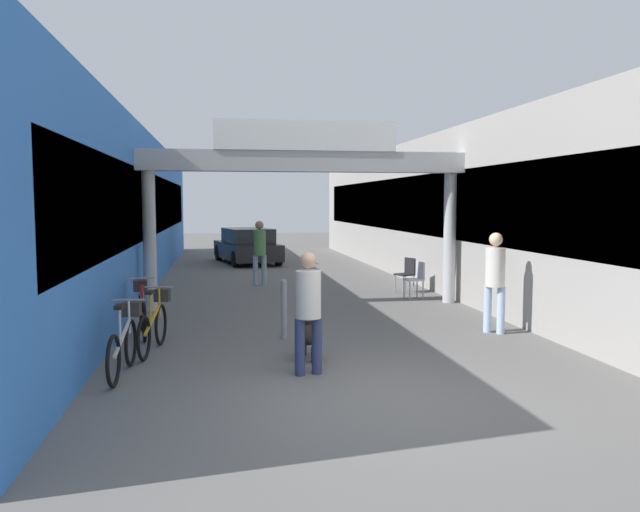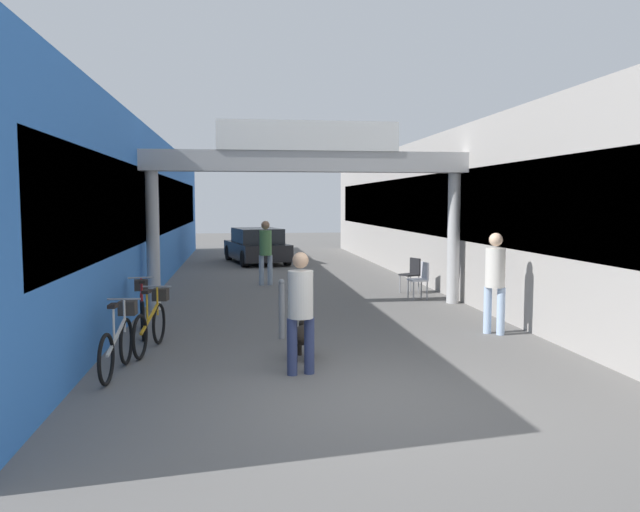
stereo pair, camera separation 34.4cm
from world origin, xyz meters
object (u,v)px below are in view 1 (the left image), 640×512
Objects in this scene: dog_on_leash at (309,334)px; bicycle_red_third at (142,310)px; cafe_chair_aluminium_nearer at (417,277)px; pedestrian_with_dog at (308,305)px; cafe_chair_black_farther at (407,272)px; pedestrian_carrying_crate at (260,248)px; bicycle_orange_second at (154,323)px; parked_car_black at (247,246)px; bollard_post_metal at (284,309)px; bicycle_silver_nearest at (124,342)px; pedestrian_companion at (495,275)px.

bicycle_red_third reaches higher than dog_on_leash.
pedestrian_with_dog is at bearing -119.78° from cafe_chair_aluminium_nearer.
cafe_chair_black_farther is (3.58, 7.18, -0.40)m from pedestrian_with_dog.
pedestrian_with_dog is 1.08m from dog_on_leash.
pedestrian_with_dog reaches higher than dog_on_leash.
pedestrian_carrying_crate is at bearing 91.39° from dog_on_leash.
pedestrian_with_dog is 1.86× the size of cafe_chair_black_farther.
parked_car_black is (2.06, 13.92, 0.21)m from bicycle_orange_second.
cafe_chair_black_farther is (3.64, -1.99, -0.50)m from pedestrian_carrying_crate.
dog_on_leash is 1.39m from bollard_post_metal.
pedestrian_with_dog reaches higher than cafe_chair_black_farther.
bicycle_red_third is at bearing -145.47° from cafe_chair_black_farther.
bicycle_silver_nearest is 1.32m from bicycle_orange_second.
bicycle_silver_nearest is 1.01× the size of bicycle_orange_second.
dog_on_leash is at bearing -160.61° from pedestrian_companion.
pedestrian_carrying_crate is (-3.69, 7.05, 0.01)m from pedestrian_companion.
pedestrian_companion is 6.23m from bicycle_red_third.
pedestrian_companion is 0.99× the size of pedestrian_carrying_crate.
bollard_post_metal reaches higher than bicycle_silver_nearest.
bicycle_orange_second is (-2.12, -7.45, -0.60)m from pedestrian_carrying_crate.
pedestrian_carrying_crate is at bearing 117.65° from pedestrian_companion.
cafe_chair_aluminium_nearer is at bearing 27.43° from bicycle_red_third.
bicycle_silver_nearest is 8.21m from cafe_chair_aluminium_nearer.
pedestrian_companion is 14.04m from parked_car_black.
cafe_chair_black_farther is at bearing 63.50° from pedestrian_with_dog.
pedestrian_carrying_crate reaches higher than cafe_chair_black_farther.
pedestrian_with_dog is 0.92× the size of pedestrian_carrying_crate.
pedestrian_carrying_crate reaches higher than pedestrian_companion.
pedestrian_carrying_crate reaches higher than pedestrian_with_dog.
cafe_chair_aluminium_nearer is 1.00× the size of cafe_chair_black_farther.
bicycle_orange_second is at bearing 78.26° from bicycle_silver_nearest.
bollard_post_metal is 6.15m from cafe_chair_black_farther.
pedestrian_carrying_crate is 1.07× the size of bicycle_red_third.
pedestrian_with_dog is 2.03× the size of dog_on_leash.
cafe_chair_black_farther is (3.68, 4.93, 0.02)m from bollard_post_metal.
pedestrian_carrying_crate is 4.72m from cafe_chair_aluminium_nearer.
dog_on_leash is 6.20m from cafe_chair_aluminium_nearer.
bicycle_orange_second is at bearing -165.88° from bollard_post_metal.
bollard_post_metal is at bearing -90.32° from pedestrian_carrying_crate.
pedestrian_carrying_crate is at bearing 68.36° from bicycle_red_third.
dog_on_leash is at bearing -88.61° from pedestrian_carrying_crate.
pedestrian_companion is (3.63, 2.12, 0.08)m from pedestrian_with_dog.
pedestrian_companion is at bearing 19.39° from dog_on_leash.
parked_car_black reaches higher than bicycle_orange_second.
pedestrian_companion reaches higher than pedestrian_with_dog.
cafe_chair_aluminium_nearer is (5.67, 4.38, 0.10)m from bicycle_orange_second.
dog_on_leash is at bearing -118.70° from cafe_chair_black_farther.
parked_car_black is at bearing 90.43° from pedestrian_with_dog.
parked_car_black reaches higher than bicycle_red_third.
bollard_post_metal is 1.15× the size of cafe_chair_black_farther.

